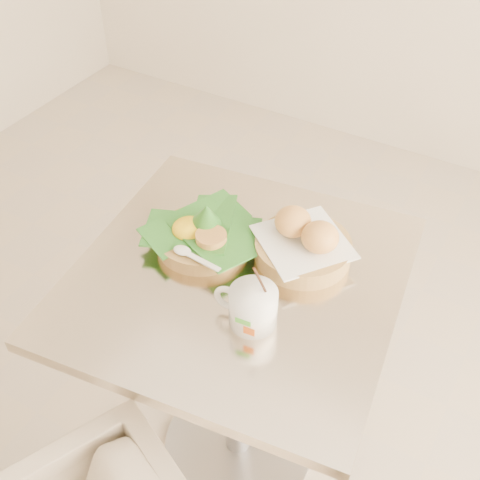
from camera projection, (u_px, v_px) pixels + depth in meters
The scene contains 5 objects.
floor at pixel (194, 421), 1.89m from camera, with size 3.60×3.60×0.00m, color #C1B19B.
cafe_table at pixel (238, 337), 1.47m from camera, with size 0.78×0.78×0.75m.
rice_basket at pixel (202, 233), 1.37m from camera, with size 0.26×0.26×0.13m.
bread_basket at pixel (304, 243), 1.34m from camera, with size 0.26×0.26×0.11m.
coffee_mug at pixel (252, 306), 1.19m from camera, with size 0.14×0.10×0.17m.
Camera 1 is at (0.63, -0.81, 1.69)m, focal length 45.00 mm.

